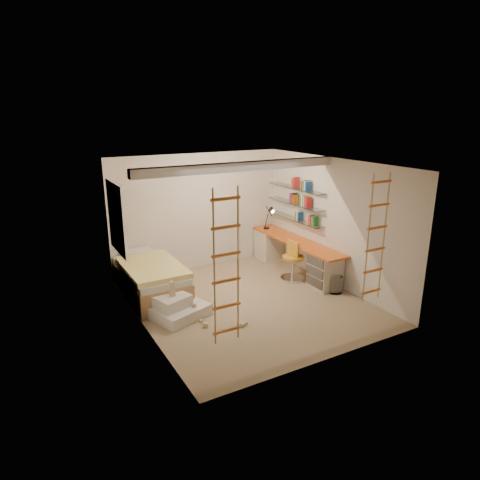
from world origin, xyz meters
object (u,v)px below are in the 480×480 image
bed (151,279)px  desk (295,255)px  play_platform (178,309)px  swivel_chair (293,266)px

bed → desk: bearing=-6.5°
desk → play_platform: size_ratio=2.60×
bed → play_platform: bearing=-84.5°
desk → play_platform: 3.19m
swivel_chair → play_platform: 2.81m
swivel_chair → desk: bearing=48.2°
swivel_chair → bed: bearing=166.0°
swivel_chair → play_platform: (-2.77, -0.44, -0.16)m
bed → swivel_chair: bearing=-14.0°
swivel_chair → play_platform: bearing=-171.0°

